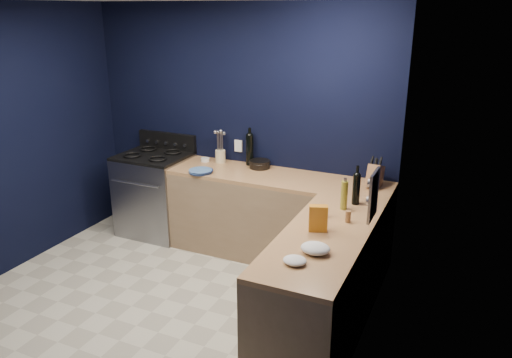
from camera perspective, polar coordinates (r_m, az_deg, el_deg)
The scene contains 26 objects.
floor at distance 4.60m, azimuth -11.87°, elevation -14.82°, with size 3.50×3.50×0.02m, color beige.
wall_back at distance 5.48m, azimuth -1.95°, elevation 6.10°, with size 3.50×0.02×2.60m, color black.
wall_right at distance 3.31m, azimuth 11.98°, elevation -3.02°, with size 0.02×3.50×2.60m, color black.
cab_back at distance 5.23m, azimuth 2.48°, elevation -4.58°, with size 2.30×0.63×0.86m, color #8D7153.
top_back at distance 5.07m, azimuth 2.55°, elevation 0.09°, with size 2.30×0.63×0.04m, color brown.
cab_right at distance 4.02m, azimuth 7.45°, elevation -12.49°, with size 0.63×1.67×0.86m, color #8D7153.
top_right at distance 3.81m, azimuth 7.74°, elevation -6.69°, with size 0.63×1.67×0.04m, color brown.
gas_range at distance 5.91m, azimuth -11.46°, elevation -1.82°, with size 0.76×0.66×0.92m, color gray.
oven_door at distance 5.68m, azimuth -13.29°, elevation -2.93°, with size 0.59×0.02×0.42m, color black.
cooktop at distance 5.76m, azimuth -11.77°, elevation 2.60°, with size 0.76×0.66×0.03m, color black.
backguard at distance 5.97m, azimuth -10.15°, elevation 4.32°, with size 0.76×0.06×0.20m, color black.
spice_panel at distance 3.87m, azimuth 13.35°, elevation -1.81°, with size 0.02×0.28×0.38m, color gray.
wall_outlet at distance 5.51m, azimuth -2.03°, elevation 3.83°, with size 0.09×0.02×0.13m, color white.
plate_stack at distance 5.20m, azimuth -6.39°, elevation 0.90°, with size 0.24×0.24×0.03m, color #3C5BAA.
ramekin at distance 5.59m, azimuth -5.86°, elevation 2.23°, with size 0.10×0.10×0.04m, color white.
utensil_crock at distance 5.52m, azimuth -4.11°, elevation 2.62°, with size 0.11×0.11×0.14m, color beige.
wine_bottle_back at distance 5.39m, azimuth -0.72°, elevation 3.35°, with size 0.08×0.08×0.33m, color black.
lemon_basket at distance 5.31m, azimuth 0.43°, elevation 1.72°, with size 0.22×0.22×0.08m, color black.
knife_block at distance 4.87m, azimuth 13.52°, elevation 0.33°, with size 0.12×0.19×0.21m, color brown.
wine_bottle_right at distance 4.39m, azimuth 11.44°, elevation -1.18°, with size 0.07×0.07×0.27m, color black.
oil_bottle at distance 4.26m, azimuth 10.09°, elevation -1.86°, with size 0.06×0.06×0.25m, color olive.
spice_jar_near at distance 4.04m, azimuth 10.53°, elevation -4.26°, with size 0.04×0.04×0.10m, color olive.
spice_jar_far at distance 4.10m, azimuth 7.88°, elevation -3.74°, with size 0.05×0.05×0.09m, color olive.
crouton_bag at distance 3.82m, azimuth 7.15°, elevation -4.51°, with size 0.14×0.07×0.21m, color red.
towel_front at distance 3.51m, azimuth 6.84°, elevation -7.91°, with size 0.21×0.18×0.07m, color white.
towel_end at distance 3.37m, azimuth 4.48°, elevation -9.31°, with size 0.16×0.14×0.05m, color white.
Camera 1 is at (2.38, -3.02, 2.52)m, focal length 34.82 mm.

